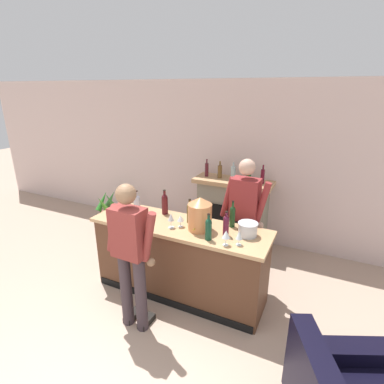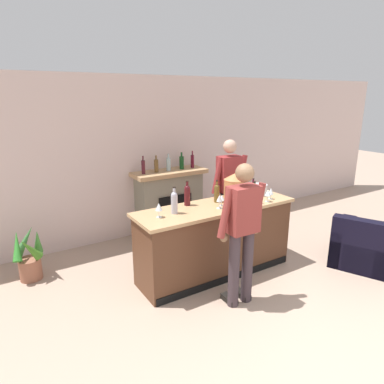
{
  "view_description": "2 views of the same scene",
  "coord_description": "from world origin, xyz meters",
  "px_view_note": "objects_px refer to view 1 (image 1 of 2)",
  "views": [
    {
      "loc": [
        1.52,
        -0.9,
        2.6
      ],
      "look_at": [
        -0.04,
        2.35,
        1.35
      ],
      "focal_mm": 28.0,
      "sensor_mm": 36.0,
      "label": 1
    },
    {
      "loc": [
        -2.68,
        -1.46,
        2.43
      ],
      "look_at": [
        -0.28,
        2.39,
        1.14
      ],
      "focal_mm": 32.0,
      "sensor_mm": 36.0,
      "label": 2
    }
  ],
  "objects_px": {
    "ice_bucket_steel": "(248,229)",
    "wine_bottle_cabernet_heavy": "(232,216)",
    "wine_bottle_chardonnay_pale": "(226,225)",
    "wine_glass_front_right": "(122,204)",
    "wine_bottle_rose_blush": "(208,228)",
    "person_customer": "(131,253)",
    "wine_glass_near_bucket": "(239,236)",
    "fireplace_stone": "(232,211)",
    "potted_plant_corner": "(108,211)",
    "wine_glass_by_dispenser": "(181,219)",
    "wine_bottle_merlot_tall": "(190,212)",
    "wine_glass_back_row": "(226,235)",
    "wine_bottle_riesling_slim": "(165,203)",
    "wine_bottle_burgundy_dark": "(137,204)",
    "copper_dispenser": "(200,214)",
    "person_bartender": "(244,218)",
    "wine_glass_mid_counter": "(171,218)"
  },
  "relations": [
    {
      "from": "person_bartender",
      "to": "wine_bottle_riesling_slim",
      "type": "xyz_separation_m",
      "value": [
        -0.99,
        -0.36,
        0.17
      ]
    },
    {
      "from": "wine_bottle_cabernet_heavy",
      "to": "wine_glass_back_row",
      "type": "distance_m",
      "value": 0.48
    },
    {
      "from": "wine_bottle_chardonnay_pale",
      "to": "wine_glass_near_bucket",
      "type": "bearing_deg",
      "value": -36.81
    },
    {
      "from": "potted_plant_corner",
      "to": "wine_bottle_riesling_slim",
      "type": "xyz_separation_m",
      "value": [
        1.91,
        -0.98,
        0.83
      ]
    },
    {
      "from": "ice_bucket_steel",
      "to": "wine_bottle_chardonnay_pale",
      "type": "xyz_separation_m",
      "value": [
        -0.23,
        -0.1,
        0.05
      ]
    },
    {
      "from": "fireplace_stone",
      "to": "wine_bottle_cabernet_heavy",
      "type": "height_order",
      "value": "fireplace_stone"
    },
    {
      "from": "ice_bucket_steel",
      "to": "wine_bottle_cabernet_heavy",
      "type": "xyz_separation_m",
      "value": [
        -0.23,
        0.14,
        0.07
      ]
    },
    {
      "from": "fireplace_stone",
      "to": "wine_bottle_merlot_tall",
      "type": "height_order",
      "value": "fireplace_stone"
    },
    {
      "from": "wine_bottle_chardonnay_pale",
      "to": "wine_glass_front_right",
      "type": "relative_size",
      "value": 1.65
    },
    {
      "from": "person_bartender",
      "to": "wine_glass_mid_counter",
      "type": "bearing_deg",
      "value": -135.21
    },
    {
      "from": "wine_bottle_riesling_slim",
      "to": "wine_glass_front_right",
      "type": "relative_size",
      "value": 1.88
    },
    {
      "from": "wine_bottle_chardonnay_pale",
      "to": "wine_glass_near_bucket",
      "type": "relative_size",
      "value": 1.82
    },
    {
      "from": "wine_bottle_chardonnay_pale",
      "to": "wine_bottle_rose_blush",
      "type": "bearing_deg",
      "value": -127.89
    },
    {
      "from": "person_customer",
      "to": "wine_bottle_cabernet_heavy",
      "type": "height_order",
      "value": "person_customer"
    },
    {
      "from": "wine_bottle_rose_blush",
      "to": "wine_glass_mid_counter",
      "type": "height_order",
      "value": "wine_bottle_rose_blush"
    },
    {
      "from": "wine_glass_mid_counter",
      "to": "copper_dispenser",
      "type": "bearing_deg",
      "value": 18.45
    },
    {
      "from": "wine_bottle_cabernet_heavy",
      "to": "wine_glass_front_right",
      "type": "relative_size",
      "value": 1.85
    },
    {
      "from": "copper_dispenser",
      "to": "wine_bottle_merlot_tall",
      "type": "xyz_separation_m",
      "value": [
        -0.19,
        0.13,
        -0.07
      ]
    },
    {
      "from": "wine_glass_mid_counter",
      "to": "wine_glass_front_right",
      "type": "relative_size",
      "value": 1.03
    },
    {
      "from": "potted_plant_corner",
      "to": "wine_glass_by_dispenser",
      "type": "xyz_separation_m",
      "value": [
        2.28,
        -1.24,
        0.79
      ]
    },
    {
      "from": "ice_bucket_steel",
      "to": "wine_bottle_riesling_slim",
      "type": "height_order",
      "value": "wine_bottle_riesling_slim"
    },
    {
      "from": "wine_bottle_chardonnay_pale",
      "to": "fireplace_stone",
      "type": "bearing_deg",
      "value": 105.35
    },
    {
      "from": "wine_bottle_riesling_slim",
      "to": "wine_bottle_burgundy_dark",
      "type": "height_order",
      "value": "wine_bottle_burgundy_dark"
    },
    {
      "from": "person_customer",
      "to": "wine_glass_near_bucket",
      "type": "height_order",
      "value": "person_customer"
    },
    {
      "from": "wine_glass_near_bucket",
      "to": "wine_glass_back_row",
      "type": "bearing_deg",
      "value": -151.78
    },
    {
      "from": "wine_bottle_burgundy_dark",
      "to": "wine_bottle_rose_blush",
      "type": "distance_m",
      "value": 1.13
    },
    {
      "from": "potted_plant_corner",
      "to": "ice_bucket_steel",
      "type": "distance_m",
      "value": 3.36
    },
    {
      "from": "fireplace_stone",
      "to": "wine_bottle_rose_blush",
      "type": "distance_m",
      "value": 1.95
    },
    {
      "from": "potted_plant_corner",
      "to": "fireplace_stone",
      "type": "bearing_deg",
      "value": 10.67
    },
    {
      "from": "wine_bottle_rose_blush",
      "to": "wine_glass_by_dispenser",
      "type": "bearing_deg",
      "value": 160.32
    },
    {
      "from": "wine_glass_back_row",
      "to": "wine_bottle_merlot_tall",
      "type": "bearing_deg",
      "value": 149.08
    },
    {
      "from": "potted_plant_corner",
      "to": "wine_bottle_rose_blush",
      "type": "relative_size",
      "value": 2.39
    },
    {
      "from": "person_bartender",
      "to": "copper_dispenser",
      "type": "height_order",
      "value": "person_bartender"
    },
    {
      "from": "wine_bottle_cabernet_heavy",
      "to": "potted_plant_corner",
      "type": "bearing_deg",
      "value": 161.26
    },
    {
      "from": "wine_bottle_rose_blush",
      "to": "wine_glass_back_row",
      "type": "height_order",
      "value": "wine_bottle_rose_blush"
    },
    {
      "from": "wine_bottle_chardonnay_pale",
      "to": "wine_glass_front_right",
      "type": "distance_m",
      "value": 1.48
    },
    {
      "from": "wine_bottle_cabernet_heavy",
      "to": "wine_glass_by_dispenser",
      "type": "xyz_separation_m",
      "value": [
        -0.56,
        -0.28,
        -0.04
      ]
    },
    {
      "from": "copper_dispenser",
      "to": "wine_glass_back_row",
      "type": "height_order",
      "value": "copper_dispenser"
    },
    {
      "from": "person_customer",
      "to": "wine_glass_front_right",
      "type": "relative_size",
      "value": 9.48
    },
    {
      "from": "wine_bottle_burgundy_dark",
      "to": "person_bartender",
      "type": "bearing_deg",
      "value": 23.31
    },
    {
      "from": "person_customer",
      "to": "wine_glass_near_bucket",
      "type": "xyz_separation_m",
      "value": [
        1.0,
        0.58,
        0.16
      ]
    },
    {
      "from": "ice_bucket_steel",
      "to": "wine_bottle_chardonnay_pale",
      "type": "height_order",
      "value": "wine_bottle_chardonnay_pale"
    },
    {
      "from": "wine_bottle_merlot_tall",
      "to": "wine_glass_back_row",
      "type": "relative_size",
      "value": 1.77
    },
    {
      "from": "person_customer",
      "to": "wine_bottle_cabernet_heavy",
      "type": "relative_size",
      "value": 5.13
    },
    {
      "from": "potted_plant_corner",
      "to": "wine_bottle_riesling_slim",
      "type": "relative_size",
      "value": 2.2
    },
    {
      "from": "person_customer",
      "to": "wine_glass_front_right",
      "type": "height_order",
      "value": "person_customer"
    },
    {
      "from": "wine_bottle_rose_blush",
      "to": "wine_glass_back_row",
      "type": "relative_size",
      "value": 1.78
    },
    {
      "from": "person_customer",
      "to": "wine_bottle_merlot_tall",
      "type": "distance_m",
      "value": 0.93
    },
    {
      "from": "person_bartender",
      "to": "wine_glass_front_right",
      "type": "bearing_deg",
      "value": -158.99
    },
    {
      "from": "copper_dispenser",
      "to": "wine_bottle_riesling_slim",
      "type": "relative_size",
      "value": 1.2
    }
  ]
}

